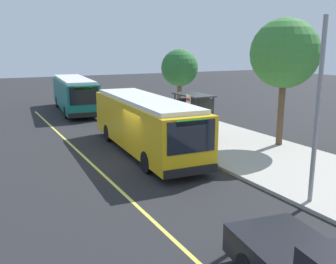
# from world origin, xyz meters

# --- Properties ---
(ground_plane) EXTENTS (120.00, 120.00, 0.00)m
(ground_plane) POSITION_xyz_m (0.00, 0.00, 0.00)
(ground_plane) COLOR #232326
(sidewalk_curb) EXTENTS (44.00, 6.40, 0.15)m
(sidewalk_curb) POSITION_xyz_m (0.00, 6.00, 0.07)
(sidewalk_curb) COLOR #A8A399
(sidewalk_curb) RESTS_ON ground_plane
(lane_stripe_center) EXTENTS (36.00, 0.14, 0.01)m
(lane_stripe_center) POSITION_xyz_m (0.00, -2.20, 0.00)
(lane_stripe_center) COLOR #E0D64C
(lane_stripe_center) RESTS_ON ground_plane
(transit_bus_main) EXTENTS (10.87, 3.19, 2.95)m
(transit_bus_main) POSITION_xyz_m (-1.48, 1.01, 1.62)
(transit_bus_main) COLOR gold
(transit_bus_main) RESTS_ON ground_plane
(transit_bus_second) EXTENTS (10.78, 3.60, 2.95)m
(transit_bus_second) POSITION_xyz_m (-16.51, 0.98, 1.62)
(transit_bus_second) COLOR #146B66
(transit_bus_second) RESTS_ON ground_plane
(bus_shelter) EXTENTS (2.90, 1.60, 2.48)m
(bus_shelter) POSITION_xyz_m (-4.04, 5.66, 1.92)
(bus_shelter) COLOR #333338
(bus_shelter) RESTS_ON sidewalk_curb
(waiting_bench) EXTENTS (1.60, 0.48, 0.95)m
(waiting_bench) POSITION_xyz_m (-3.64, 5.66, 0.63)
(waiting_bench) COLOR brown
(waiting_bench) RESTS_ON sidewalk_curb
(route_sign_post) EXTENTS (0.44, 0.08, 2.80)m
(route_sign_post) POSITION_xyz_m (-1.72, 3.84, 1.96)
(route_sign_post) COLOR #333338
(route_sign_post) RESTS_ON sidewalk_curb
(pedestrian_commuter) EXTENTS (0.24, 0.40, 1.69)m
(pedestrian_commuter) POSITION_xyz_m (-4.53, 4.48, 1.12)
(pedestrian_commuter) COLOR #282D47
(pedestrian_commuter) RESTS_ON sidewalk_curb
(street_tree_near_shelter) EXTENTS (2.84, 2.84, 5.28)m
(street_tree_near_shelter) POSITION_xyz_m (-9.02, 7.38, 3.97)
(street_tree_near_shelter) COLOR brown
(street_tree_near_shelter) RESTS_ON sidewalk_curb
(street_tree_upstreet) EXTENTS (3.74, 3.74, 6.94)m
(street_tree_upstreet) POSITION_xyz_m (1.15, 8.12, 5.19)
(street_tree_upstreet) COLOR brown
(street_tree_upstreet) RESTS_ON sidewalk_curb
(utility_pole) EXTENTS (0.16, 0.16, 6.40)m
(utility_pole) POSITION_xyz_m (7.67, 3.33, 3.35)
(utility_pole) COLOR gray
(utility_pole) RESTS_ON sidewalk_curb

